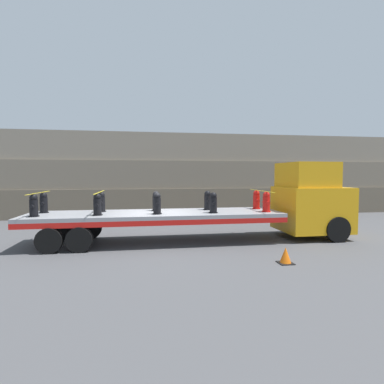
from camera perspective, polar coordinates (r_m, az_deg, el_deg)
name	(u,v)px	position (r m, az deg, el deg)	size (l,w,h in m)	color
ground_plane	(157,242)	(12.62, -6.72, -9.48)	(120.00, 120.00, 0.00)	#474749
rock_cliff	(151,175)	(21.27, -7.80, 3.29)	(60.00, 3.30, 5.58)	#665B4C
truck_cab	(312,201)	(14.42, 21.94, -1.54)	(2.79, 2.62, 3.32)	orange
flatbed_trailer	(141,218)	(12.42, -9.77, -4.92)	(10.24, 2.62, 1.25)	gray
fire_hydrant_black_near_0	(34,206)	(12.46, -27.92, -2.32)	(0.37, 0.52, 0.84)	black
fire_hydrant_black_far_0	(44,203)	(13.51, -26.41, -1.87)	(0.37, 0.52, 0.84)	black
fire_hydrant_black_near_1	(97,205)	(11.93, -17.58, -2.32)	(0.37, 0.52, 0.84)	black
fire_hydrant_black_far_1	(101,202)	(13.02, -16.87, -1.85)	(0.37, 0.52, 0.84)	black
fire_hydrant_black_near_2	(157,204)	(11.81, -6.66, -2.24)	(0.37, 0.52, 0.84)	black
fire_hydrant_black_far_2	(156,201)	(12.91, -6.88, -1.77)	(0.37, 0.52, 0.84)	black
fire_hydrant_black_near_3	(213,203)	(12.12, 4.08, -2.09)	(0.37, 0.52, 0.84)	black
fire_hydrant_black_far_3	(208,201)	(13.20, 2.98, -1.64)	(0.37, 0.52, 0.84)	black
fire_hydrant_red_near_4	(266,202)	(12.82, 13.97, -1.88)	(0.37, 0.52, 0.84)	red
fire_hydrant_red_far_4	(256,200)	(13.85, 12.16, -1.48)	(0.37, 0.52, 0.84)	red
cargo_strap_rear	(39,193)	(12.95, -27.19, -0.15)	(0.05, 2.72, 0.01)	yellow
cargo_strap_middle	(99,192)	(12.44, -17.24, -0.06)	(0.05, 2.72, 0.01)	yellow
cargo_strap_front	(261,191)	(13.30, 13.05, 0.22)	(0.05, 2.72, 0.01)	yellow
traffic_cone	(286,256)	(10.06, 17.38, -11.48)	(0.46, 0.46, 0.51)	black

